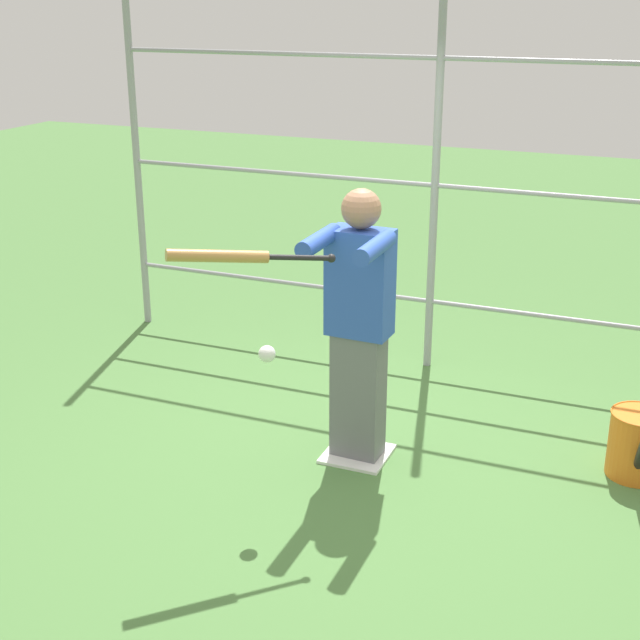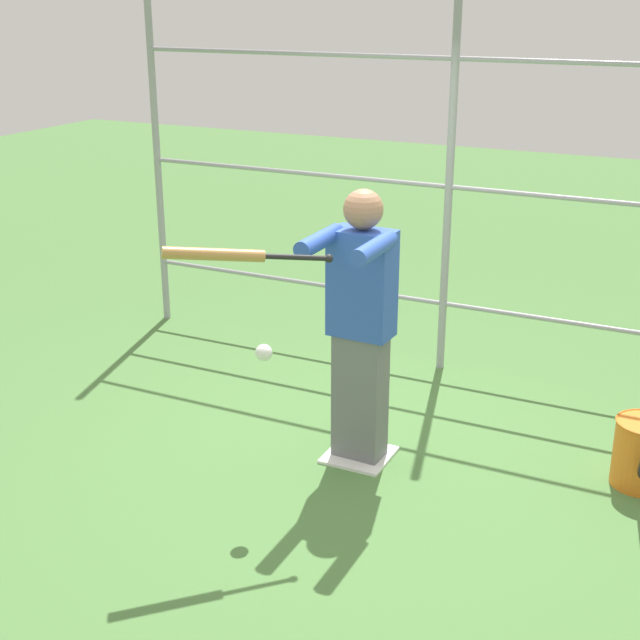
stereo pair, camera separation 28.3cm
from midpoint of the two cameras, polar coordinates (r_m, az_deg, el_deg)
The scene contains 6 objects.
ground_plane at distance 5.77m, azimuth 3.94°, elevation -8.71°, with size 24.00×24.00×0.00m, color #4C7A3D.
home_plate at distance 5.77m, azimuth 3.94°, elevation -8.62°, with size 0.40×0.40×0.02m.
fence_backstop at distance 6.70m, azimuth 9.47°, elevation 8.40°, with size 5.27×0.06×2.89m.
batter at distance 5.37m, azimuth 4.11°, elevation -0.02°, with size 0.44×0.59×1.73m.
baseball_bat_swinging at distance 4.67m, azimuth -4.15°, elevation 4.16°, with size 0.72×0.64×0.16m.
softball_in_flight at distance 4.92m, azimuth -1.97°, elevation -2.12°, with size 0.10×0.10×0.10m.
Camera 2 is at (-1.98, 4.64, 2.79)m, focal length 50.00 mm.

